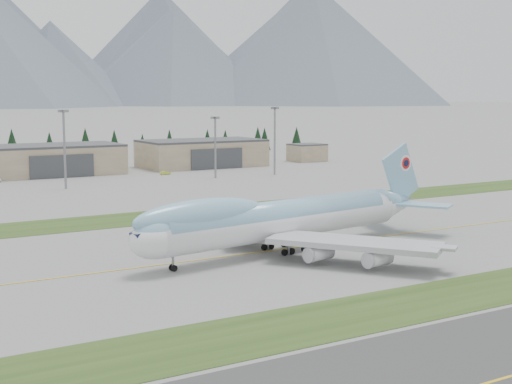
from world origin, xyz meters
TOP-DOWN VIEW (x-y plane):
  - ground at (0.00, 0.00)m, footprint 7000.00×7000.00m
  - grass_strip_near at (0.00, -38.00)m, footprint 400.00×14.00m
  - grass_strip_far at (0.00, 45.00)m, footprint 400.00×18.00m
  - taxiway_line_main at (0.00, 0.00)m, footprint 400.00×0.40m
  - boeing_747_freighter at (-13.85, -1.58)m, footprint 69.87×59.45m
  - hangar_center at (-15.00, 149.90)m, footprint 48.00×26.60m
  - hangar_right at (45.00, 149.90)m, footprint 48.00×26.60m
  - control_shed at (95.00, 148.00)m, footprint 14.00×12.00m
  - floodlight_masts at (-17.54, 110.04)m, footprint 148.80×9.29m
  - service_vehicle_a at (-36.08, 135.86)m, footprint 1.79×3.48m
  - service_vehicle_b at (19.79, 128.56)m, footprint 4.07×1.65m
  - service_vehicle_c at (56.68, 139.05)m, footprint 2.20×3.88m
  - conifer_belt at (-20.62, 211.17)m, footprint 276.76×16.62m

SIDE VIEW (x-z plane):
  - ground at x=0.00m, z-range 0.00..0.00m
  - grass_strip_near at x=0.00m, z-range -0.04..0.04m
  - grass_strip_far at x=0.00m, z-range -0.04..0.04m
  - taxiway_line_main at x=0.00m, z-range -0.01..0.01m
  - service_vehicle_a at x=-36.08m, z-range -0.57..0.57m
  - service_vehicle_b at x=19.79m, z-range -0.66..0.66m
  - service_vehicle_c at x=56.68m, z-range -0.53..0.53m
  - control_shed at x=95.00m, z-range 0.00..7.60m
  - hangar_center at x=-15.00m, z-range -0.01..10.79m
  - hangar_right at x=45.00m, z-range -0.01..10.79m
  - boeing_747_freighter at x=-13.85m, z-range -3.12..15.21m
  - conifer_belt at x=-20.62m, z-range -1.38..15.48m
  - floodlight_masts at x=-17.54m, z-range 3.71..27.94m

